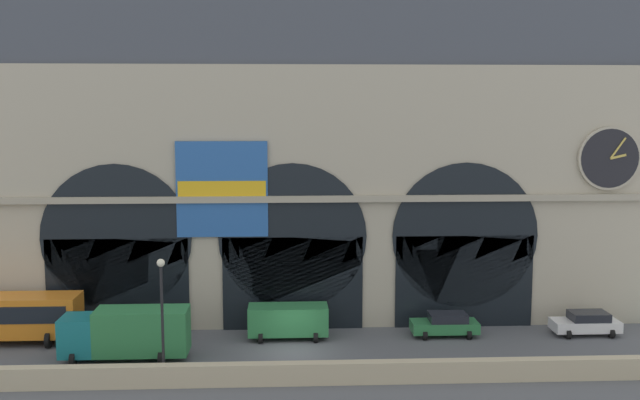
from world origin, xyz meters
The scene contains 8 objects.
ground_plane centered at (0.00, 0.00, 0.00)m, with size 200.00×200.00×0.00m, color #54565B.
quay_parapet_wall centered at (0.00, -5.12, 0.61)m, with size 90.00×0.70×1.22m, color #BCAD8C.
station_building centered at (0.02, 7.37, 10.82)m, with size 49.42×5.15×22.33m.
box_truck_midwest centered at (-9.98, -0.75, 1.70)m, with size 7.50×2.91×3.12m.
van_center centered at (-0.35, 2.86, 1.25)m, with size 5.20×2.48×2.20m.
car_mideast centered at (10.06, 2.89, 0.80)m, with size 4.40×2.22×1.55m.
car_east centered at (19.50, 2.70, 0.80)m, with size 4.40×2.22×1.55m.
street_lamp_quayside centered at (-7.25, -4.32, 4.41)m, with size 0.44×0.44×6.90m.
Camera 1 is at (-0.47, -43.04, 14.97)m, focal length 40.53 mm.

